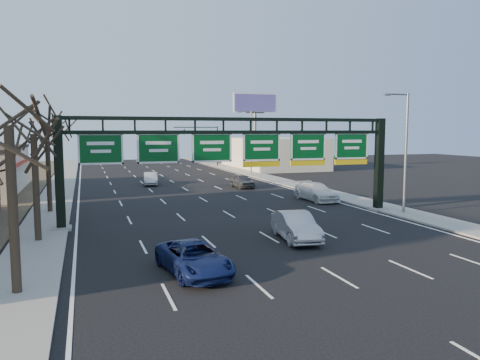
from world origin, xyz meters
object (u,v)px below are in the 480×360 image
object	(u,v)px
sign_gantry	(239,154)
car_silver_sedan	(296,226)
car_white_wagon	(316,192)
car_blue_suv	(194,258)

from	to	relation	value
sign_gantry	car_silver_sedan	bearing A→B (deg)	-81.64
sign_gantry	car_white_wagon	bearing A→B (deg)	33.41
car_blue_suv	sign_gantry	bearing A→B (deg)	54.78
sign_gantry	car_blue_suv	xyz separation A→B (m)	(-5.93, -11.51, -3.93)
car_blue_suv	car_silver_sedan	bearing A→B (deg)	24.11
sign_gantry	car_white_wagon	world-z (taller)	sign_gantry
car_silver_sedan	car_white_wagon	xyz separation A→B (m)	(8.28, 13.29, -0.02)
sign_gantry	car_white_wagon	xyz separation A→B (m)	(9.32, 6.15, -3.84)
car_blue_suv	car_white_wagon	xyz separation A→B (m)	(15.26, 17.66, 0.09)
car_silver_sedan	car_white_wagon	bearing A→B (deg)	65.29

